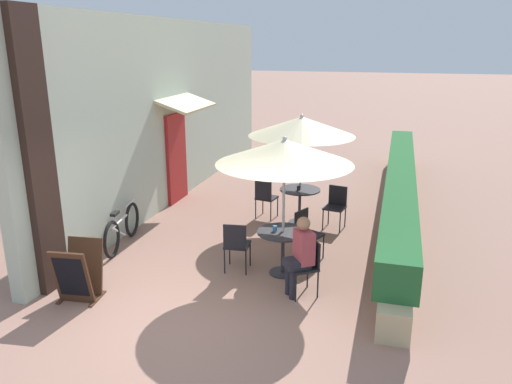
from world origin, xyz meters
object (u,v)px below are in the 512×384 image
Objects in this scene: coffee_cup_near at (275,228)px; coffee_cup_mid at (298,188)px; menu_board at (79,272)px; seated_patron_near_right at (300,253)px; patio_table_near at (283,242)px; cafe_chair_near_right at (307,262)px; bicycle_leaning at (122,228)px; patio_table_mid at (300,197)px; patio_umbrella_mid at (302,126)px; patio_umbrella_near at (284,152)px; cafe_chair_mid_left at (265,196)px; cafe_chair_mid_right at (336,204)px; cafe_chair_near_back at (306,230)px; cafe_chair_near_left at (236,243)px.

coffee_cup_near is 1.00× the size of coffee_cup_mid.
seated_patron_near_right is at bearing 11.04° from menu_board.
cafe_chair_near_right is (0.50, -0.58, -0.05)m from patio_table_near.
coffee_cup_near is 3.07m from bicycle_leaning.
patio_table_mid is at bearing 74.19° from coffee_cup_mid.
patio_table_near is 0.77m from seated_patron_near_right.
coffee_cup_near is 0.04× the size of patio_umbrella_mid.
patio_umbrella_near is 2.88m from patio_table_mid.
menu_board is at bearing -102.30° from cafe_chair_mid_left.
patio_umbrella_near reaches higher than bicycle_leaning.
cafe_chair_near_right is at bearing -76.85° from patio_umbrella_mid.
patio_table_near is 9.42× the size of coffee_cup_near.
cafe_chair_mid_right is (1.53, -0.12, 0.00)m from cafe_chair_mid_left.
patio_table_near is 0.97× the size of cafe_chair_mid_left.
cafe_chair_near_right is at bearing -48.99° from patio_umbrella_near.
seated_patron_near_right is 1.44× the size of cafe_chair_mid_left.
cafe_chair_near_back is at bearing -45.35° from cafe_chair_mid_left.
cafe_chair_near_left is 1.00× the size of cafe_chair_mid_left.
cafe_chair_near_back is at bearing -24.28° from cafe_chair_near_right.
cafe_chair_near_right is 3.76m from bicycle_leaning.
patio_umbrella_mid is (-0.20, 2.45, 1.50)m from patio_table_near.
cafe_chair_near_left reaches higher than coffee_cup_near.
bicycle_leaning reaches higher than patio_table_mid.
patio_umbrella_near is 1.35× the size of bicycle_leaning.
patio_table_mid is 1.50m from patio_umbrella_mid.
bicycle_leaning is 2.01m from menu_board.
patio_table_near is 0.68× the size of seated_patron_near_right.
seated_patron_near_right reaches higher than cafe_chair_near_back.
cafe_chair_near_back is at bearing -28.52° from seated_patron_near_right.
patio_umbrella_mid reaches higher than seated_patron_near_right.
patio_umbrella_near is at bearing -58.54° from cafe_chair_mid_left.
menu_board is (-1.74, -4.17, -0.09)m from cafe_chair_mid_left.
bicycle_leaning is at bearing 163.94° from cafe_chair_near_left.
patio_umbrella_mid is at bearing -22.15° from cafe_chair_near_right.
patio_umbrella_near is 2.72× the size of patio_table_mid.
patio_umbrella_mid is at bearing 91.69° from coffee_cup_near.
patio_umbrella_near is 2.64× the size of menu_board.
patio_umbrella_near reaches higher than patio_table_near.
cafe_chair_near_left is 1.28m from seated_patron_near_right.
patio_table_near is at bearing 24.50° from menu_board.
patio_table_mid is 0.37× the size of patio_umbrella_mid.
cafe_chair_near_back is 1.79m from patio_table_mid.
bicycle_leaning is (-2.94, -2.15, -1.71)m from patio_umbrella_mid.
cafe_chair_near_left is at bearing -168.93° from coffee_cup_near.
seated_patron_near_right is 3.45m from cafe_chair_mid_left.
seated_patron_near_right is 1.39m from cafe_chair_near_back.
cafe_chair_near_left is 0.51× the size of bicycle_leaning.
coffee_cup_mid reaches higher than patio_table_near.
coffee_cup_near is (-0.13, -0.02, 0.23)m from patio_table_near.
cafe_chair_near_back is 1.75m from coffee_cup_mid.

